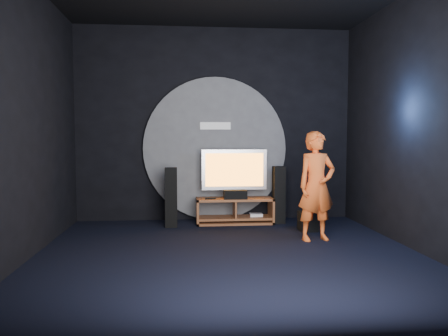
# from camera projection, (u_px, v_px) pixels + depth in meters

# --- Properties ---
(floor) EXTENTS (5.00, 5.00, 0.00)m
(floor) POSITION_uv_depth(u_px,v_px,m) (229.00, 255.00, 5.62)
(floor) COLOR black
(floor) RESTS_ON ground
(back_wall) EXTENTS (5.00, 0.04, 3.50)m
(back_wall) POSITION_uv_depth(u_px,v_px,m) (215.00, 124.00, 7.98)
(back_wall) COLOR black
(back_wall) RESTS_ON ground
(front_wall) EXTENTS (5.00, 0.04, 3.50)m
(front_wall) POSITION_uv_depth(u_px,v_px,m) (268.00, 103.00, 3.01)
(front_wall) COLOR black
(front_wall) RESTS_ON ground
(left_wall) EXTENTS (0.04, 5.00, 3.50)m
(left_wall) POSITION_uv_depth(u_px,v_px,m) (24.00, 118.00, 5.26)
(left_wall) COLOR black
(left_wall) RESTS_ON ground
(right_wall) EXTENTS (0.04, 5.00, 3.50)m
(right_wall) POSITION_uv_depth(u_px,v_px,m) (418.00, 119.00, 5.73)
(right_wall) COLOR black
(right_wall) RESTS_ON ground
(wall_disc_panel) EXTENTS (2.60, 0.11, 2.60)m
(wall_disc_panel) POSITION_uv_depth(u_px,v_px,m) (215.00, 149.00, 7.96)
(wall_disc_panel) COLOR #515156
(wall_disc_panel) RESTS_ON ground
(media_console) EXTENTS (1.35, 0.45, 0.45)m
(media_console) POSITION_uv_depth(u_px,v_px,m) (235.00, 212.00, 7.67)
(media_console) COLOR brown
(media_console) RESTS_ON ground
(tv) EXTENTS (1.15, 0.22, 0.85)m
(tv) POSITION_uv_depth(u_px,v_px,m) (234.00, 171.00, 7.69)
(tv) COLOR silver
(tv) RESTS_ON media_console
(center_speaker) EXTENTS (0.40, 0.15, 0.15)m
(center_speaker) POSITION_uv_depth(u_px,v_px,m) (235.00, 195.00, 7.54)
(center_speaker) COLOR black
(center_speaker) RESTS_ON media_console
(remote) EXTENTS (0.18, 0.05, 0.02)m
(remote) POSITION_uv_depth(u_px,v_px,m) (210.00, 199.00, 7.49)
(remote) COLOR black
(remote) RESTS_ON media_console
(tower_speaker_left) EXTENTS (0.20, 0.22, 1.00)m
(tower_speaker_left) POSITION_uv_depth(u_px,v_px,m) (171.00, 197.00, 7.35)
(tower_speaker_left) COLOR black
(tower_speaker_left) RESTS_ON ground
(tower_speaker_right) EXTENTS (0.20, 0.22, 1.00)m
(tower_speaker_right) POSITION_uv_depth(u_px,v_px,m) (279.00, 195.00, 7.69)
(tower_speaker_right) COLOR black
(tower_speaker_right) RESTS_ON ground
(subwoofer) EXTENTS (0.29, 0.29, 0.32)m
(subwoofer) POSITION_uv_depth(u_px,v_px,m) (308.00, 221.00, 7.06)
(subwoofer) COLOR black
(subwoofer) RESTS_ON ground
(player) EXTENTS (0.65, 0.50, 1.60)m
(player) POSITION_uv_depth(u_px,v_px,m) (317.00, 186.00, 6.38)
(player) COLOR #F05A20
(player) RESTS_ON ground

